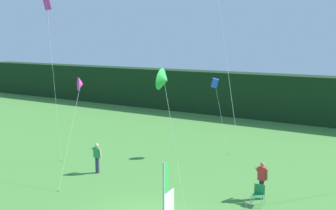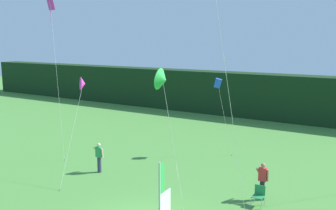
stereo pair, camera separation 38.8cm
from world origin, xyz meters
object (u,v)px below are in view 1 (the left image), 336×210
object	(u,v)px
kite_magenta_diamond_4	(47,10)
folding_chair	(259,193)
kite_magenta_delta_5	(81,84)
kite_green_delta_2	(164,80)
person_mid_field	(97,157)
person_near_banner	(262,179)
kite_blue_box_0	(215,83)

from	to	relation	value
kite_magenta_diamond_4	folding_chair	bearing A→B (deg)	-2.03
folding_chair	kite_magenta_delta_5	xyz separation A→B (m)	(-9.71, -0.70, 4.38)
kite_magenta_diamond_4	kite_green_delta_2	bearing A→B (deg)	-21.58
person_mid_field	folding_chair	bearing A→B (deg)	3.24
person_near_banner	kite_magenta_delta_5	size ratio (longest dim) A/B	0.33
kite_blue_box_0	kite_magenta_delta_5	size ratio (longest dim) A/B	0.93
kite_green_delta_2	kite_blue_box_0	bearing A→B (deg)	102.12
person_mid_field	kite_magenta_delta_5	world-z (taller)	kite_magenta_delta_5
person_mid_field	folding_chair	size ratio (longest dim) A/B	1.88
kite_green_delta_2	kite_magenta_diamond_4	size ratio (longest dim) A/B	0.62
folding_chair	kite_magenta_delta_5	distance (m)	10.67
kite_blue_box_0	kite_magenta_diamond_4	size ratio (longest dim) A/B	0.49
folding_chair	kite_magenta_diamond_4	xyz separation A→B (m)	(-13.21, 0.47, 8.48)
kite_magenta_diamond_4	person_mid_field	bearing A→B (deg)	-12.66
kite_magenta_delta_5	person_near_banner	bearing A→B (deg)	7.90
kite_green_delta_2	kite_magenta_delta_5	distance (m)	7.68
kite_green_delta_2	kite_magenta_diamond_4	distance (m)	11.77
folding_chair	kite_magenta_delta_5	size ratio (longest dim) A/B	0.17
kite_green_delta_2	kite_magenta_delta_5	bearing A→B (deg)	156.91
person_near_banner	kite_green_delta_2	xyz separation A→B (m)	(-2.63, -4.33, 4.83)
folding_chair	kite_magenta_diamond_4	size ratio (longest dim) A/B	0.09
folding_chair	kite_green_delta_2	distance (m)	6.97
folding_chair	kite_green_delta_2	xyz separation A→B (m)	(-2.69, -3.69, 5.26)
kite_blue_box_0	kite_green_delta_2	distance (m)	9.99
kite_magenta_diamond_4	kite_magenta_delta_5	world-z (taller)	kite_magenta_diamond_4
kite_blue_box_0	kite_magenta_diamond_4	xyz separation A→B (m)	(-8.44, -5.54, 4.44)
person_mid_field	kite_blue_box_0	bearing A→B (deg)	57.72
person_mid_field	person_near_banner	bearing A→B (deg)	7.35
person_near_banner	kite_green_delta_2	distance (m)	7.00
person_near_banner	kite_green_delta_2	bearing A→B (deg)	-121.28
kite_magenta_delta_5	kite_green_delta_2	bearing A→B (deg)	-23.09
folding_chair	kite_blue_box_0	xyz separation A→B (m)	(-4.78, 6.00, 4.04)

